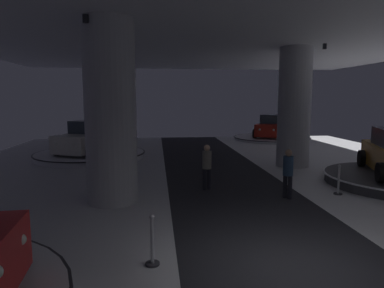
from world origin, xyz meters
TOP-DOWN VIEW (x-y plane):
  - ground at (0.00, 0.00)m, footprint 24.00×44.00m
  - column_left at (-3.94, 4.83)m, footprint 1.54×1.54m
  - column_right at (3.82, 9.71)m, footprint 1.50×1.50m
  - display_platform_deep_left at (-6.62, 20.42)m, footprint 4.93×4.93m
  - display_car_deep_left at (-6.64, 20.45)m, footprint 3.43×4.57m
  - display_platform_far_left at (-6.13, 12.98)m, footprint 5.82×5.82m
  - display_car_far_left at (-6.12, 13.01)m, footprint 3.43×4.57m
  - display_platform_deep_right at (6.25, 19.71)m, footprint 5.79×5.79m
  - display_car_deep_right at (6.27, 19.74)m, footprint 3.65×4.55m
  - visitor_walking_near at (-0.84, 5.90)m, footprint 0.32×0.32m
  - visitor_walking_far at (1.57, 4.58)m, footprint 0.32×0.32m
  - stanchion_b at (-2.68, 0.59)m, footprint 0.28×0.28m
  - stanchion_c at (3.43, 4.84)m, footprint 0.28×0.28m

SIDE VIEW (x-z plane):
  - ground at x=0.00m, z-range -0.05..0.00m
  - display_platform_deep_right at x=6.25m, z-range 0.02..0.24m
  - display_platform_deep_left at x=-6.62m, z-range 0.02..0.31m
  - display_platform_far_left at x=-6.13m, z-range 0.02..0.31m
  - stanchion_b at x=-2.68m, z-range -0.13..0.88m
  - stanchion_c at x=3.43m, z-range -0.13..0.88m
  - visitor_walking_near at x=-0.84m, z-range 0.11..1.70m
  - visitor_walking_far at x=1.57m, z-range 0.11..1.70m
  - display_car_deep_right at x=6.27m, z-range 0.14..1.84m
  - display_car_deep_left at x=-6.64m, z-range 0.20..1.91m
  - display_car_far_left at x=-6.12m, z-range 0.21..1.91m
  - column_left at x=-3.94m, z-range 0.00..5.50m
  - column_right at x=3.82m, z-range 0.00..5.50m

